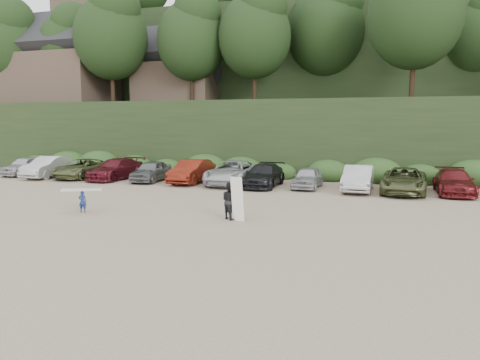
% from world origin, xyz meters
% --- Properties ---
extents(ground, '(120.00, 120.00, 0.00)m').
position_xyz_m(ground, '(0.00, 0.00, 0.00)').
color(ground, tan).
rests_on(ground, ground).
extents(hillside_backdrop, '(90.00, 41.50, 28.00)m').
position_xyz_m(hillside_backdrop, '(-0.26, 35.93, 11.22)').
color(hillside_backdrop, black).
rests_on(hillside_backdrop, ground).
extents(parked_cars, '(39.40, 6.28, 1.64)m').
position_xyz_m(parked_cars, '(-1.30, 10.11, 0.76)').
color(parked_cars, '#BBBABF').
rests_on(parked_cars, ground).
extents(child_surfer, '(1.92, 1.32, 1.13)m').
position_xyz_m(child_surfer, '(-5.17, -1.27, 0.77)').
color(child_surfer, navy).
rests_on(child_surfer, ground).
extents(adult_surfer, '(1.26, 1.01, 1.94)m').
position_xyz_m(adult_surfer, '(2.08, -0.58, 0.84)').
color(adult_surfer, black).
rests_on(adult_surfer, ground).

